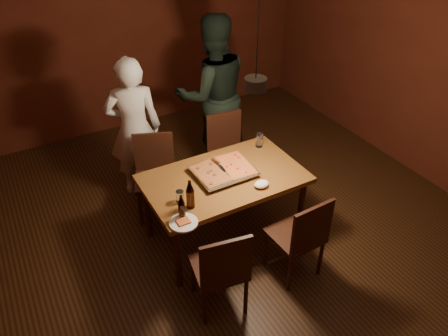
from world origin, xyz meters
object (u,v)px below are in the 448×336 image
chair_far_left (155,168)px  chair_near_right (302,232)px  beer_bottle_a (182,207)px  diner_white (134,129)px  pendant_lamp (256,83)px  pizza_tray (224,172)px  chair_far_right (227,144)px  diner_dark (213,94)px  plate_slice (184,223)px  beer_bottle_b (190,194)px  chair_near_left (222,265)px  dining_table (224,183)px

chair_far_left → chair_near_right: size_ratio=1.13×
beer_bottle_a → diner_white: diner_white is taller
chair_far_left → pendant_lamp: size_ratio=0.50×
chair_near_right → pizza_tray: chair_near_right is taller
pizza_tray → beer_bottle_a: beer_bottle_a is taller
pizza_tray → beer_bottle_a: 0.71m
chair_far_right → chair_near_right: (-0.15, -1.58, 0.00)m
diner_white → diner_dark: bearing=-159.1°
chair_far_right → plate_slice: size_ratio=2.03×
pizza_tray → diner_white: diner_white is taller
chair_near_right → plate_slice: bearing=155.1°
chair_near_right → beer_bottle_b: bearing=143.0°
chair_near_left → diner_white: size_ratio=0.30×
beer_bottle_b → diner_dark: 1.83m
pizza_tray → beer_bottle_b: (-0.48, -0.28, 0.11)m
chair_far_left → pizza_tray: size_ratio=1.00×
dining_table → chair_far_left: (-0.41, 0.76, -0.14)m
chair_far_right → beer_bottle_a: bearing=52.6°
pendant_lamp → beer_bottle_b: bearing=-179.5°
dining_table → chair_near_right: (0.34, -0.80, -0.14)m
chair_near_left → beer_bottle_b: beer_bottle_b is taller
beer_bottle_a → beer_bottle_b: size_ratio=0.83×
chair_far_right → beer_bottle_b: beer_bottle_b is taller
pendant_lamp → beer_bottle_a: bearing=-172.9°
chair_far_left → chair_near_left: 1.55m
dining_table → diner_dark: size_ratio=0.79×
dining_table → diner_white: 1.26m
pendant_lamp → pizza_tray: bearing=115.8°
chair_near_right → pendant_lamp: (-0.19, 0.56, 1.22)m
diner_white → diner_dark: diner_dark is taller
chair_far_right → diner_white: diner_white is taller
chair_far_left → chair_far_right: (0.90, 0.03, 0.00)m
chair_far_left → diner_dark: bearing=-129.8°
chair_far_right → pizza_tray: bearing=64.4°
dining_table → chair_near_right: chair_near_right is taller
chair_near_left → beer_bottle_b: (-0.00, 0.54, 0.35)m
chair_near_right → diner_dark: diner_dark is taller
chair_far_left → diner_white: size_ratio=0.34×
chair_far_left → beer_bottle_a: size_ratio=2.41×
diner_dark → diner_white: bearing=15.9°
beer_bottle_a → plate_slice: 0.13m
chair_far_right → pendant_lamp: size_ratio=0.44×
beer_bottle_b → pendant_lamp: 1.07m
plate_slice → diner_dark: size_ratio=0.13×
chair_far_left → pizza_tray: bearing=143.5°
diner_dark → chair_near_right: bearing=94.1°
chair_near_right → beer_bottle_a: bearing=150.7°
chair_far_right → plate_slice: 1.64m
dining_table → chair_far_left: 0.87m
chair_near_left → pendant_lamp: 1.47m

